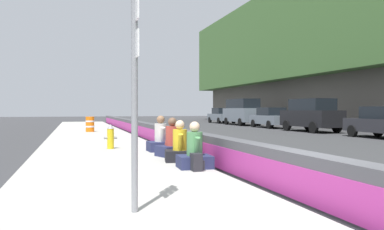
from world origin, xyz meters
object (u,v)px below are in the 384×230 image
Objects in this scene: seated_person_far at (161,140)px; parked_car_midline at (271,118)px; parked_car_fourth at (311,115)px; seated_person_middle at (180,148)px; route_sign_post at (135,60)px; parked_car_farther at (222,115)px; construction_barrel at (90,124)px; seated_person_foreground at (195,153)px; backpack at (197,162)px; parked_car_far at (242,111)px; fire_hydrant at (111,136)px; seated_person_rear at (172,144)px.

seated_person_far is 20.54m from parked_car_midline.
seated_person_far is 0.25× the size of parked_car_fourth.
seated_person_middle is at bearing 178.90° from seated_person_far.
parked_car_midline is (23.32, -14.95, -1.37)m from route_sign_post.
seated_person_middle is 18.13m from parked_car_fourth.
route_sign_post reaches higher than parked_car_farther.
construction_barrel is (14.79, 1.79, 0.13)m from seated_person_middle.
parked_car_fourth is at bearing -51.85° from seated_person_far.
seated_person_foreground is 1.00× the size of seated_person_middle.
backpack is 28.95m from parked_car_far.
seated_person_middle is 0.25× the size of parked_car_farther.
seated_person_foreground is at bearing -29.33° from route_sign_post.
fire_hydrant is 30.00m from parked_car_farther.
backpack is at bearing -31.48° from route_sign_post.
backpack is 0.42× the size of construction_barrel.
seated_person_middle is 22.66m from parked_car_midline.
fire_hydrant is 4.19m from seated_person_middle.
backpack is (-5.58, -1.44, -0.25)m from fire_hydrant.
fire_hydrant is 0.79× the size of seated_person_foreground.
parked_car_midline is at bearing -32.66° from route_sign_post.
fire_hydrant is 0.20× the size of parked_car_farther.
seated_person_foreground is 19.01m from parked_car_fourth.
parked_car_midline is (5.84, -0.10, -0.32)m from parked_car_fourth.
parked_car_fourth reaches higher than seated_person_foreground.
parked_car_fourth is 11.45m from parked_car_far.
parked_car_fourth is (12.72, -12.90, 0.69)m from seated_person_middle.
parked_car_far is (28.92, -14.92, -0.88)m from route_sign_post.
seated_person_rear is at bearing -18.96° from route_sign_post.
route_sign_post is at bearing 179.54° from construction_barrel.
parked_car_far is at bearing -30.95° from seated_person_far.
seated_person_foreground is at bearing 137.31° from parked_car_fourth.
parked_car_far is at bearing -27.28° from route_sign_post.
parked_car_midline is 1.01× the size of parked_car_farther.
seated_person_middle reaches higher than backpack.
route_sign_post is 32.56m from parked_car_far.
parked_car_farther is (26.18, -14.66, 0.27)m from fire_hydrant.
construction_barrel is at bearing 7.83° from seated_person_rear.
construction_barrel is at bearing 81.96° from parked_car_fourth.
fire_hydrant is at bearing 29.99° from seated_person_rear.
construction_barrel reaches higher than fire_hydrant.
parked_car_midline is (20.23, -13.06, 0.53)m from backpack.
parked_car_far reaches higher than seated_person_middle.
seated_person_rear is at bearing -2.88° from backpack.
parked_car_midline is 11.52m from parked_car_farther.
parked_car_midline reaches higher than backpack.
parked_car_fourth is 5.85m from parked_car_midline.
parked_car_midline is 0.88× the size of parked_car_far.
construction_barrel is 15.27m from parked_car_midline.
parked_car_midline reaches higher than fire_hydrant.
parked_car_midline is 5.63m from parked_car_far.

